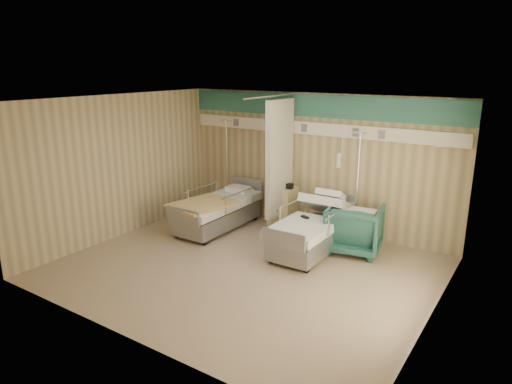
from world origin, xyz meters
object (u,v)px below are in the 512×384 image
bed_left (218,214)px  iv_stand_right (355,221)px  iv_stand_left (228,194)px  bed_right (312,235)px  bedside_cabinet (283,207)px  visitor_armchair (354,228)px

bed_left → iv_stand_right: 2.82m
iv_stand_right → iv_stand_left: size_ratio=1.00×
bed_right → iv_stand_right: 0.97m
bedside_cabinet → visitor_armchair: bearing=-15.2°
bedside_cabinet → iv_stand_left: bearing=177.0°
iv_stand_left → bed_right: bearing=-20.1°
bed_right → bedside_cabinet: bearing=142.0°
bed_right → bed_left: same height
visitor_armchair → iv_stand_right: size_ratio=0.45×
bed_left → iv_stand_left: iv_stand_left is taller
bed_left → visitor_armchair: 2.88m
bed_right → iv_stand_left: 2.86m
bed_right → bed_left: bearing=180.0°
visitor_armchair → iv_stand_left: 3.38m
bed_right → iv_stand_left: iv_stand_left is taller
bed_right → visitor_armchair: size_ratio=2.21×
iv_stand_right → bed_right: bearing=-121.4°
bed_right → iv_stand_right: bearing=58.6°
bed_right → visitor_armchair: 0.78m
visitor_armchair → iv_stand_right: bearing=-80.7°
bedside_cabinet → iv_stand_right: (1.65, -0.08, 0.02)m
bed_right → iv_stand_right: iv_stand_right is taller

